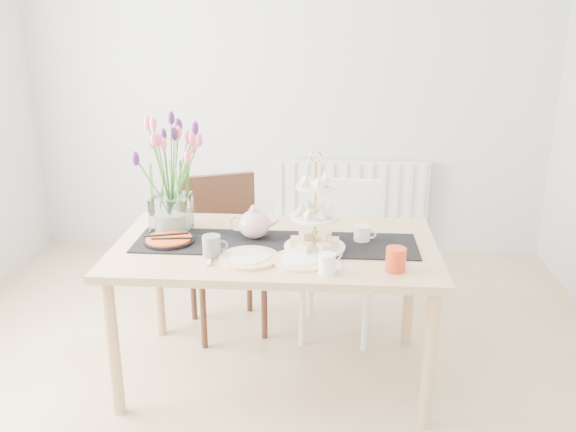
# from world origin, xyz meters

# --- Properties ---
(room_shell) EXTENTS (4.50, 4.50, 4.50)m
(room_shell) POSITION_xyz_m (0.00, 0.00, 1.30)
(room_shell) COLOR tan
(room_shell) RESTS_ON ground
(radiator) EXTENTS (1.20, 0.08, 0.60)m
(radiator) POSITION_xyz_m (0.50, 2.19, 0.45)
(radiator) COLOR white
(radiator) RESTS_ON room_shell
(dining_table) EXTENTS (1.60, 0.90, 0.75)m
(dining_table) POSITION_xyz_m (0.07, 0.41, 0.67)
(dining_table) COLOR tan
(dining_table) RESTS_ON ground
(chair_brown) EXTENTS (0.59, 0.59, 0.92)m
(chair_brown) POSITION_xyz_m (-0.30, 0.97, 0.54)
(chair_brown) COLOR #331C12
(chair_brown) RESTS_ON ground
(chair_white) EXTENTS (0.49, 0.49, 0.91)m
(chair_white) POSITION_xyz_m (0.40, 0.97, 0.53)
(chair_white) COLOR white
(chair_white) RESTS_ON ground
(table_runner) EXTENTS (1.40, 0.35, 0.01)m
(table_runner) POSITION_xyz_m (0.07, 0.41, 0.75)
(table_runner) COLOR black
(table_runner) RESTS_ON dining_table
(tulip_vase) EXTENTS (0.70, 0.70, 0.60)m
(tulip_vase) POSITION_xyz_m (-0.49, 0.56, 1.14)
(tulip_vase) COLOR silver
(tulip_vase) RESTS_ON dining_table
(cake_stand) EXTENTS (0.30, 0.30, 0.44)m
(cake_stand) POSITION_xyz_m (0.27, 0.35, 0.88)
(cake_stand) COLOR gold
(cake_stand) RESTS_ON dining_table
(teapot) EXTENTS (0.29, 0.25, 0.17)m
(teapot) POSITION_xyz_m (-0.04, 0.47, 0.83)
(teapot) COLOR silver
(teapot) RESTS_ON dining_table
(cream_jug) EXTENTS (0.10, 0.10, 0.08)m
(cream_jug) POSITION_xyz_m (0.50, 0.47, 0.79)
(cream_jug) COLOR white
(cream_jug) RESTS_ON dining_table
(tart_tin) EXTENTS (0.25, 0.25, 0.03)m
(tart_tin) POSITION_xyz_m (-0.46, 0.38, 0.76)
(tart_tin) COLOR black
(tart_tin) RESTS_ON dining_table
(mug_grey) EXTENTS (0.10, 0.10, 0.10)m
(mug_grey) POSITION_xyz_m (-0.21, 0.23, 0.80)
(mug_grey) COLOR slate
(mug_grey) RESTS_ON dining_table
(mug_white) EXTENTS (0.10, 0.10, 0.09)m
(mug_white) POSITION_xyz_m (0.33, 0.07, 0.80)
(mug_white) COLOR white
(mug_white) RESTS_ON dining_table
(mug_orange) EXTENTS (0.12, 0.12, 0.11)m
(mug_orange) POSITION_xyz_m (0.63, 0.12, 0.80)
(mug_orange) COLOR red
(mug_orange) RESTS_ON dining_table
(plate_left) EXTENTS (0.33, 0.33, 0.01)m
(plate_left) POSITION_xyz_m (-0.03, 0.20, 0.76)
(plate_left) COLOR silver
(plate_left) RESTS_ON dining_table
(plate_right) EXTENTS (0.33, 0.33, 0.01)m
(plate_right) POSITION_xyz_m (0.21, 0.20, 0.76)
(plate_right) COLOR white
(plate_right) RESTS_ON dining_table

